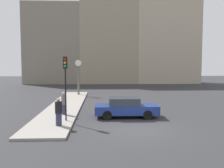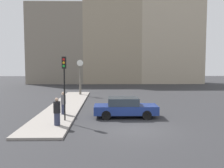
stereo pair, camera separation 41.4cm
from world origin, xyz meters
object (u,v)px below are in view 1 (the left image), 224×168
sedan_car (126,107)px  traffic_light_near (65,75)px  pedestrian_black_jacket (59,112)px  pedestrian_grey_jacket (64,103)px  street_clock (78,77)px

sedan_car → traffic_light_near: bearing=-160.4°
traffic_light_near → pedestrian_black_jacket: bearing=-101.0°
traffic_light_near → pedestrian_grey_jacket: 2.89m
sedan_car → street_clock: (-4.40, 12.02, 1.54)m
traffic_light_near → pedestrian_black_jacket: 2.47m
sedan_car → pedestrian_black_jacket: bearing=-147.6°
pedestrian_black_jacket → pedestrian_grey_jacket: bearing=93.3°
traffic_light_near → street_clock: size_ratio=1.00×
pedestrian_black_jacket → traffic_light_near: bearing=79.0°
pedestrian_grey_jacket → pedestrian_black_jacket: (0.18, -3.20, -0.01)m
street_clock → pedestrian_grey_jacket: 11.57m
sedan_car → street_clock: 12.89m
pedestrian_grey_jacket → sedan_car: bearing=-6.8°
pedestrian_grey_jacket → pedestrian_black_jacket: pedestrian_black_jacket is taller
street_clock → pedestrian_black_jacket: bearing=-89.3°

